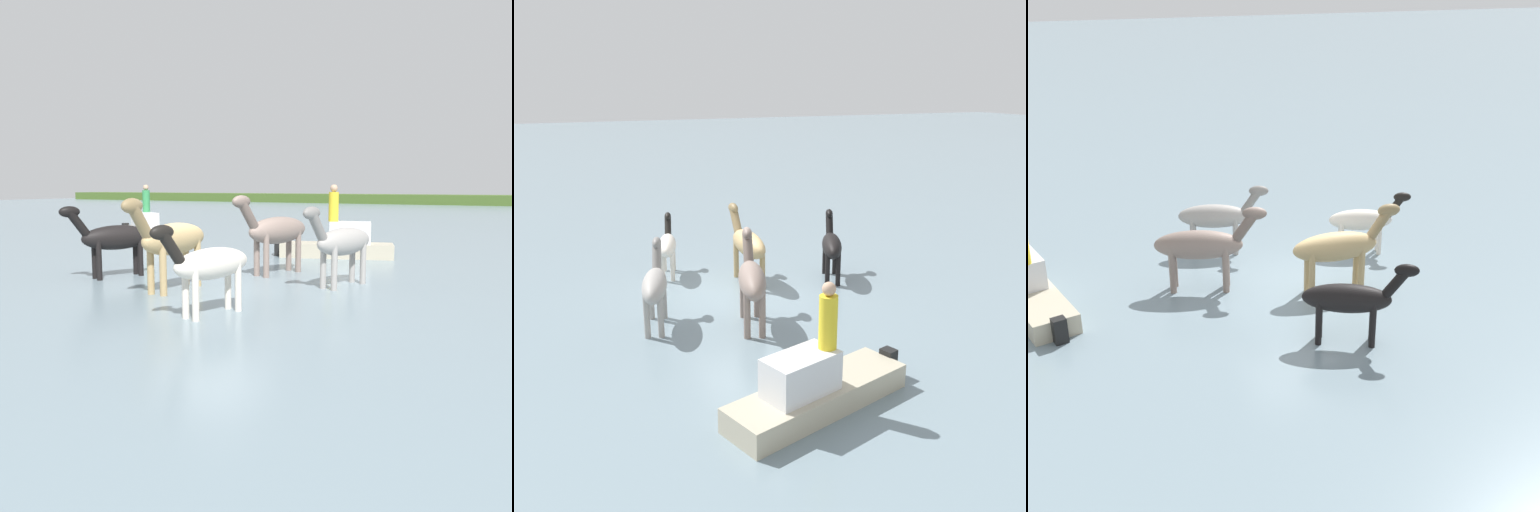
{
  "view_description": "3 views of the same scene",
  "coord_description": "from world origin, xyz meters",
  "views": [
    {
      "loc": [
        6.48,
        -10.02,
        2.3
      ],
      "look_at": [
        0.81,
        0.61,
        0.68
      ],
      "focal_mm": 36.6,
      "sensor_mm": 36.0,
      "label": 1
    },
    {
      "loc": [
        5.32,
        14.36,
        5.57
      ],
      "look_at": [
        -0.95,
        -0.4,
        0.84
      ],
      "focal_mm": 42.08,
      "sensor_mm": 36.0,
      "label": 2
    },
    {
      "loc": [
        -14.44,
        5.0,
        7.53
      ],
      "look_at": [
        -0.27,
        0.39,
        0.98
      ],
      "focal_mm": 49.33,
      "sensor_mm": 36.0,
      "label": 3
    }
  ],
  "objects": [
    {
      "name": "boat_dinghy_port",
      "position": [
        0.93,
        6.07,
        0.3
      ],
      "size": [
        3.84,
        2.02,
        1.31
      ],
      "rotation": [
        0.0,
        0.0,
        0.3
      ],
      "color": "#B7AD93",
      "rests_on": "ground_plane"
    },
    {
      "name": "horse_gray_outer",
      "position": [
        -2.79,
        -0.21,
        1.01
      ],
      "size": [
        1.29,
        2.29,
        1.83
      ],
      "rotation": [
        0.0,
        0.0,
        4.29
      ],
      "color": "black",
      "rests_on": "ground_plane"
    },
    {
      "name": "ground_plane",
      "position": [
        0.0,
        0.0,
        0.0
      ],
      "size": [
        144.87,
        144.87,
        0.0
      ],
      "primitive_type": "plane",
      "color": "gray"
    },
    {
      "name": "horse_lead",
      "position": [
        2.66,
        1.3,
        1.03
      ],
      "size": [
        1.08,
        2.4,
        1.87
      ],
      "rotation": [
        0.0,
        0.0,
        4.42
      ],
      "color": "#9E9993",
      "rests_on": "ground_plane"
    },
    {
      "name": "horse_dark_mare",
      "position": [
        1.47,
        -2.38,
        0.92
      ],
      "size": [
        0.94,
        2.16,
        1.68
      ],
      "rotation": [
        0.0,
        0.0,
        4.44
      ],
      "color": "silver",
      "rests_on": "ground_plane"
    },
    {
      "name": "horse_pinto_flank",
      "position": [
        -0.47,
        -0.89,
        1.14
      ],
      "size": [
        0.65,
        2.65,
        2.06
      ],
      "rotation": [
        0.0,
        0.0,
        4.7
      ],
      "color": "tan",
      "rests_on": "ground_plane"
    },
    {
      "name": "horse_chestnut_trailing",
      "position": [
        0.58,
        2.12,
        1.14
      ],
      "size": [
        1.18,
        2.67,
        2.08
      ],
      "rotation": [
        0.0,
        0.0,
        4.43
      ],
      "color": "gray",
      "rests_on": "ground_plane"
    }
  ]
}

